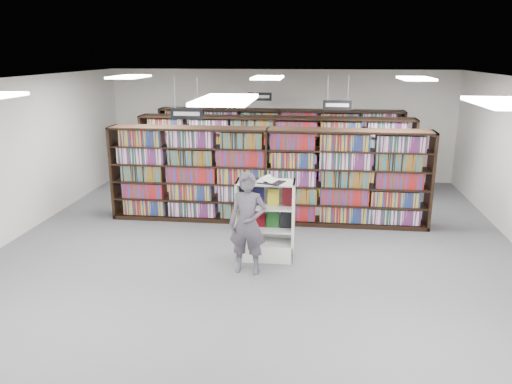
# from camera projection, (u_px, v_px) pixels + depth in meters

# --- Properties ---
(floor) EXTENTS (12.00, 12.00, 0.00)m
(floor) POSITION_uv_depth(u_px,v_px,m) (257.00, 256.00, 9.33)
(floor) COLOR #4A4A4E
(floor) RESTS_ON ground
(ceiling) EXTENTS (10.00, 12.00, 0.10)m
(ceiling) POSITION_uv_depth(u_px,v_px,m) (257.00, 81.00, 8.46)
(ceiling) COLOR white
(ceiling) RESTS_ON wall_back
(wall_back) EXTENTS (10.00, 0.10, 3.20)m
(wall_back) POSITION_uv_depth(u_px,v_px,m) (280.00, 125.00, 14.63)
(wall_back) COLOR silver
(wall_back) RESTS_ON ground
(bookshelf_row_near) EXTENTS (7.00, 0.60, 2.10)m
(bookshelf_row_near) POSITION_uv_depth(u_px,v_px,m) (267.00, 176.00, 10.96)
(bookshelf_row_near) COLOR black
(bookshelf_row_near) RESTS_ON floor
(bookshelf_row_mid) EXTENTS (7.00, 0.60, 2.10)m
(bookshelf_row_mid) POSITION_uv_depth(u_px,v_px,m) (275.00, 157.00, 12.87)
(bookshelf_row_mid) COLOR black
(bookshelf_row_mid) RESTS_ON floor
(bookshelf_row_far) EXTENTS (7.00, 0.60, 2.10)m
(bookshelf_row_far) POSITION_uv_depth(u_px,v_px,m) (279.00, 146.00, 14.49)
(bookshelf_row_far) COLOR black
(bookshelf_row_far) RESTS_ON floor
(aisle_sign_left) EXTENTS (0.65, 0.02, 0.80)m
(aisle_sign_left) POSITION_uv_depth(u_px,v_px,m) (187.00, 113.00, 9.77)
(aisle_sign_left) COLOR #B2B2B7
(aisle_sign_left) RESTS_ON ceiling
(aisle_sign_right) EXTENTS (0.65, 0.02, 0.80)m
(aisle_sign_right) POSITION_uv_depth(u_px,v_px,m) (337.00, 104.00, 11.34)
(aisle_sign_right) COLOR #B2B2B7
(aisle_sign_right) RESTS_ON ceiling
(aisle_sign_center) EXTENTS (0.65, 0.02, 0.80)m
(aisle_sign_center) POSITION_uv_depth(u_px,v_px,m) (260.00, 96.00, 13.48)
(aisle_sign_center) COLOR #B2B2B7
(aisle_sign_center) RESTS_ON ceiling
(troffer_front_center) EXTENTS (0.60, 1.20, 0.04)m
(troffer_front_center) POSITION_uv_depth(u_px,v_px,m) (226.00, 100.00, 5.60)
(troffer_front_center) COLOR white
(troffer_front_center) RESTS_ON ceiling
(troffer_front_right) EXTENTS (0.60, 1.20, 0.04)m
(troffer_front_right) POSITION_uv_depth(u_px,v_px,m) (505.00, 103.00, 5.26)
(troffer_front_right) COLOR white
(troffer_front_right) RESTS_ON ceiling
(troffer_back_left) EXTENTS (0.60, 1.20, 0.04)m
(troffer_back_left) POSITION_uv_depth(u_px,v_px,m) (129.00, 77.00, 10.72)
(troffer_back_left) COLOR white
(troffer_back_left) RESTS_ON ceiling
(troffer_back_center) EXTENTS (0.60, 1.20, 0.04)m
(troffer_back_center) POSITION_uv_depth(u_px,v_px,m) (268.00, 78.00, 10.38)
(troffer_back_center) COLOR white
(troffer_back_center) RESTS_ON ceiling
(troffer_back_right) EXTENTS (0.60, 1.20, 0.04)m
(troffer_back_right) POSITION_uv_depth(u_px,v_px,m) (416.00, 79.00, 10.04)
(troffer_back_right) COLOR white
(troffer_back_right) RESTS_ON ceiling
(endcap_display) EXTENTS (1.05, 0.53, 1.47)m
(endcap_display) POSITION_uv_depth(u_px,v_px,m) (266.00, 232.00, 9.14)
(endcap_display) COLOR silver
(endcap_display) RESTS_ON floor
(open_book) EXTENTS (0.69, 0.54, 0.13)m
(open_book) POSITION_uv_depth(u_px,v_px,m) (266.00, 180.00, 8.79)
(open_book) COLOR black
(open_book) RESTS_ON endcap_display
(shopper) EXTENTS (0.68, 0.47, 1.76)m
(shopper) POSITION_uv_depth(u_px,v_px,m) (248.00, 224.00, 8.43)
(shopper) COLOR #514C57
(shopper) RESTS_ON floor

